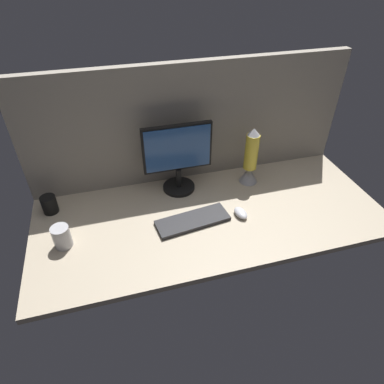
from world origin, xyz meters
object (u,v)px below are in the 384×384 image
mug_black_travel (49,204)px  mug_steel (62,237)px  lava_lamp (250,160)px  monitor (178,156)px  keyboard (193,221)px  mouse (241,213)px

mug_black_travel → mug_steel: mug_steel is taller
lava_lamp → monitor: bearing=173.5°
keyboard → mouse: 25.26cm
mouse → lava_lamp: (15.75, 27.37, 12.61)cm
monitor → lava_lamp: 41.76cm
mug_steel → lava_lamp: size_ratio=0.32×
mouse → mug_black_travel: bearing=155.0°
monitor → lava_lamp: bearing=-6.5°
keyboard → mug_steel: 62.44cm
lava_lamp → mouse: bearing=-119.9°
mouse → lava_lamp: 34.01cm
keyboard → mug_black_travel: bearing=150.6°
mug_steel → mug_black_travel: bearing=104.6°
mug_black_travel → lava_lamp: size_ratio=0.28×
mouse → lava_lamp: bearing=52.5°
keyboard → monitor: bearing=82.3°
keyboard → mouse: mouse is taller
mouse → mug_steel: mug_steel is taller
monitor → mug_black_travel: 71.39cm
mouse → mug_black_travel: mug_black_travel is taller
mug_steel → keyboard: bearing=-0.7°
monitor → keyboard: (-0.05, -30.20, -20.39)cm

